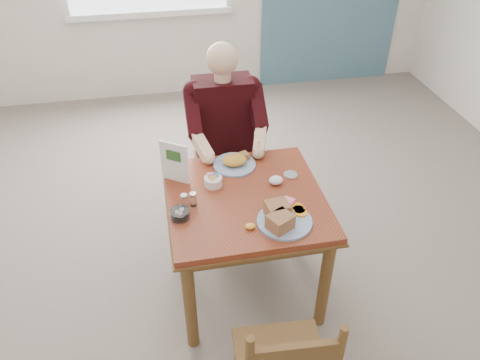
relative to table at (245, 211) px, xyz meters
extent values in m
plane|color=#6B6356|center=(0.00, 0.00, -0.64)|extent=(6.00, 6.00, 0.00)
ellipsoid|color=yellow|center=(-0.03, -0.28, 0.13)|extent=(0.06, 0.04, 0.03)
ellipsoid|color=white|center=(0.20, 0.08, 0.14)|extent=(0.09, 0.08, 0.05)
cylinder|color=silver|center=(0.31, 0.14, 0.12)|extent=(0.11, 0.11, 0.01)
cube|color=white|center=(-0.40, 2.96, 0.28)|extent=(1.72, 0.04, 0.06)
cube|color=maroon|center=(0.00, 0.00, 0.09)|extent=(0.90, 0.90, 0.04)
cube|color=brown|center=(0.00, 0.00, 0.06)|extent=(0.92, 0.92, 0.01)
cylinder|color=brown|center=(-0.39, -0.39, -0.28)|extent=(0.07, 0.07, 0.71)
cylinder|color=brown|center=(0.39, -0.39, -0.28)|extent=(0.07, 0.07, 0.71)
cylinder|color=brown|center=(-0.39, 0.39, -0.28)|extent=(0.07, 0.07, 0.71)
cylinder|color=brown|center=(0.39, 0.39, -0.28)|extent=(0.07, 0.07, 0.71)
cube|color=brown|center=(0.00, -0.39, 0.02)|extent=(0.80, 0.03, 0.08)
cube|color=brown|center=(0.00, 0.39, 0.02)|extent=(0.80, 0.03, 0.08)
cube|color=brown|center=(-0.39, 0.00, 0.02)|extent=(0.03, 0.80, 0.08)
cube|color=brown|center=(0.39, 0.00, 0.02)|extent=(0.03, 0.80, 0.08)
cylinder|color=brown|center=(-0.18, 0.57, -0.41)|extent=(0.04, 0.04, 0.45)
cylinder|color=brown|center=(0.18, 0.57, -0.41)|extent=(0.04, 0.04, 0.45)
cylinder|color=brown|center=(-0.18, 0.93, -0.41)|extent=(0.04, 0.04, 0.45)
cylinder|color=brown|center=(0.18, 0.93, -0.41)|extent=(0.04, 0.04, 0.45)
cube|color=brown|center=(0.00, 0.75, -0.17)|extent=(0.42, 0.42, 0.03)
cylinder|color=brown|center=(-0.18, 0.93, 0.06)|extent=(0.04, 0.04, 0.50)
cylinder|color=brown|center=(0.18, 0.93, 0.06)|extent=(0.04, 0.04, 0.50)
cube|color=brown|center=(0.00, 0.93, 0.16)|extent=(0.38, 0.03, 0.14)
cylinder|color=brown|center=(0.18, -0.73, -0.41)|extent=(0.04, 0.04, 0.45)
cube|color=brown|center=(-0.02, -1.08, 0.16)|extent=(0.38, 0.06, 0.14)
cube|color=tan|center=(-0.10, 0.63, -0.10)|extent=(0.13, 0.38, 0.12)
cube|color=tan|center=(0.10, 0.63, -0.10)|extent=(0.13, 0.38, 0.12)
cube|color=tan|center=(-0.10, 0.45, -0.40)|extent=(0.10, 0.10, 0.48)
cube|color=tan|center=(0.10, 0.45, -0.40)|extent=(0.10, 0.10, 0.48)
cube|color=black|center=(0.00, 0.78, 0.20)|extent=(0.40, 0.22, 0.58)
sphere|color=black|center=(-0.19, 0.78, 0.42)|extent=(0.15, 0.15, 0.15)
sphere|color=black|center=(0.19, 0.78, 0.42)|extent=(0.15, 0.15, 0.15)
cylinder|color=#D5A987|center=(0.00, 0.76, 0.51)|extent=(0.11, 0.11, 0.08)
sphere|color=#D5A987|center=(0.00, 0.76, 0.64)|extent=(0.21, 0.21, 0.21)
cube|color=black|center=(-0.22, 0.67, 0.32)|extent=(0.09, 0.29, 0.27)
cube|color=black|center=(0.22, 0.67, 0.32)|extent=(0.09, 0.29, 0.27)
sphere|color=black|center=(-0.22, 0.55, 0.22)|extent=(0.09, 0.09, 0.09)
sphere|color=black|center=(0.22, 0.55, 0.22)|extent=(0.09, 0.09, 0.09)
cube|color=#D5A987|center=(-0.19, 0.46, 0.19)|extent=(0.14, 0.23, 0.14)
cube|color=#D5A987|center=(0.19, 0.46, 0.19)|extent=(0.14, 0.23, 0.14)
sphere|color=#D5A987|center=(-0.16, 0.37, 0.15)|extent=(0.08, 0.08, 0.08)
sphere|color=#D5A987|center=(0.16, 0.37, 0.15)|extent=(0.08, 0.08, 0.08)
cylinder|color=silver|center=(0.16, 0.37, 0.20)|extent=(0.01, 0.05, 0.12)
cylinder|color=white|center=(0.16, -0.27, 0.12)|extent=(0.39, 0.39, 0.02)
cube|color=tan|center=(0.12, -0.32, 0.17)|extent=(0.16, 0.15, 0.08)
cube|color=tan|center=(0.13, -0.22, 0.17)|extent=(0.13, 0.12, 0.08)
cylinder|color=orange|center=(0.26, -0.23, 0.13)|extent=(0.08, 0.08, 0.01)
cylinder|color=orange|center=(0.26, -0.20, 0.13)|extent=(0.10, 0.10, 0.01)
cylinder|color=orange|center=(0.26, -0.18, 0.13)|extent=(0.10, 0.10, 0.01)
cube|color=pink|center=(0.22, -0.14, 0.14)|extent=(0.08, 0.08, 0.03)
cylinder|color=white|center=(-0.01, 0.32, 0.12)|extent=(0.34, 0.34, 0.01)
ellipsoid|color=gold|center=(-0.01, 0.32, 0.16)|extent=(0.19, 0.17, 0.06)
cube|color=tan|center=(0.04, 0.35, 0.15)|extent=(0.11, 0.09, 0.04)
cylinder|color=white|center=(-0.17, 0.14, 0.14)|extent=(0.12, 0.12, 0.06)
cube|color=pink|center=(-0.18, 0.14, 0.18)|extent=(0.04, 0.02, 0.03)
cube|color=#6699D8|center=(-0.15, 0.15, 0.18)|extent=(0.04, 0.03, 0.03)
cube|color=#EAD159|center=(-0.17, 0.12, 0.18)|extent=(0.04, 0.03, 0.03)
cube|color=white|center=(-0.18, 0.16, 0.18)|extent=(0.04, 0.02, 0.03)
cylinder|color=white|center=(-0.35, -0.03, 0.15)|extent=(0.04, 0.04, 0.07)
cylinder|color=silver|center=(-0.35, -0.03, 0.19)|extent=(0.04, 0.04, 0.01)
cylinder|color=white|center=(-0.30, -0.02, 0.15)|extent=(0.04, 0.04, 0.07)
cylinder|color=silver|center=(-0.30, -0.02, 0.19)|extent=(0.04, 0.04, 0.01)
cylinder|color=white|center=(-0.39, -0.11, 0.14)|extent=(0.13, 0.13, 0.05)
cylinder|color=white|center=(-0.40, -0.12, 0.15)|extent=(0.03, 0.03, 0.02)
cylinder|color=white|center=(-0.38, -0.10, 0.15)|extent=(0.03, 0.03, 0.02)
cylinder|color=white|center=(-0.39, -0.13, 0.15)|extent=(0.03, 0.03, 0.02)
cube|color=white|center=(-0.38, 0.23, 0.24)|extent=(0.16, 0.11, 0.26)
cube|color=#2D5926|center=(-0.38, 0.22, 0.29)|extent=(0.08, 0.06, 0.07)
camera|label=1|loc=(-0.44, -2.07, 1.80)|focal=35.00mm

